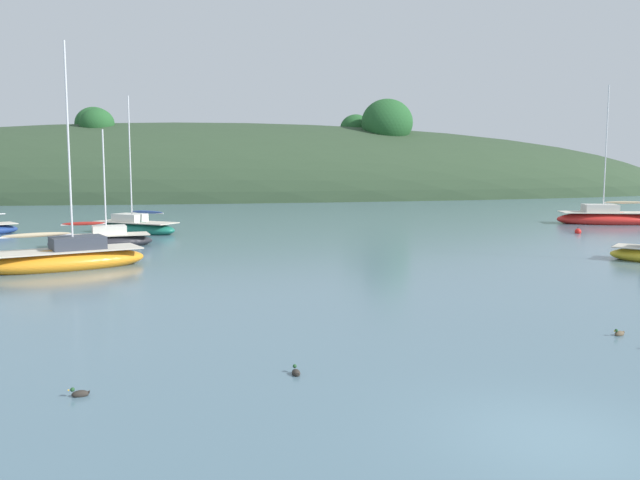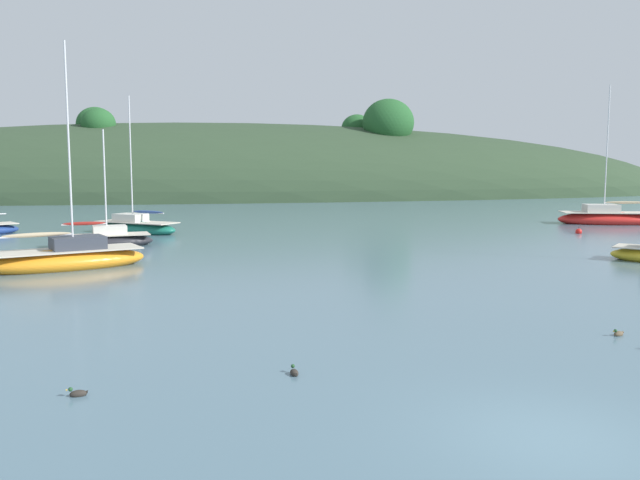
# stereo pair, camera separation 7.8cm
# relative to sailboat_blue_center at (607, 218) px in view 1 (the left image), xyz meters

# --- Properties ---
(ground_plane) EXTENTS (400.00, 400.00, 0.00)m
(ground_plane) POSITION_rel_sailboat_blue_center_xyz_m (-26.98, -36.73, -0.47)
(ground_plane) COLOR slate
(far_shoreline_hill) EXTENTS (150.00, 36.00, 25.05)m
(far_shoreline_hill) POSITION_rel_sailboat_blue_center_xyz_m (-26.93, 51.90, -0.41)
(far_shoreline_hill) COLOR #2D422B
(far_shoreline_hill) RESTS_ON ground
(sailboat_blue_center) EXTENTS (8.36, 5.04, 11.22)m
(sailboat_blue_center) POSITION_rel_sailboat_blue_center_xyz_m (0.00, 0.00, 0.00)
(sailboat_blue_center) COLOR red
(sailboat_blue_center) RESTS_ON ground
(sailboat_red_portside) EXTENTS (6.04, 2.95, 6.91)m
(sailboat_red_portside) POSITION_rel_sailboat_blue_center_xyz_m (-37.85, -7.13, -0.11)
(sailboat_red_portside) COLOR #232328
(sailboat_red_portside) RESTS_ON ground
(sailboat_black_sloop) EXTENTS (6.50, 5.74, 9.61)m
(sailboat_black_sloop) POSITION_rel_sailboat_blue_center_xyz_m (-36.49, 0.35, -0.07)
(sailboat_black_sloop) COLOR #196B56
(sailboat_black_sloop) RESTS_ON ground
(sailboat_orange_cutter) EXTENTS (7.56, 4.76, 10.41)m
(sailboat_orange_cutter) POSITION_rel_sailboat_blue_center_xyz_m (-38.46, -15.25, -0.04)
(sailboat_orange_cutter) COLOR orange
(sailboat_orange_cutter) RESTS_ON ground
(mooring_buoy_inner) EXTENTS (0.44, 0.44, 0.54)m
(mooring_buoy_inner) POSITION_rel_sailboat_blue_center_xyz_m (-6.60, -6.14, -0.35)
(mooring_buoy_inner) COLOR red
(mooring_buoy_inner) RESTS_ON ground
(duck_lead) EXTENTS (0.19, 0.42, 0.24)m
(duck_lead) POSITION_rel_sailboat_blue_center_xyz_m (-30.79, -32.39, -0.42)
(duck_lead) COLOR #2D2823
(duck_lead) RESTS_ON ground
(duck_trailing) EXTENTS (0.42, 0.28, 0.24)m
(duck_trailing) POSITION_rel_sailboat_blue_center_xyz_m (-21.48, -30.84, -0.42)
(duck_trailing) COLOR brown
(duck_trailing) RESTS_ON ground
(duck_lone_right) EXTENTS (0.43, 0.22, 0.24)m
(duck_lone_right) POSITION_rel_sailboat_blue_center_xyz_m (-35.33, -32.85, -0.42)
(duck_lone_right) COLOR #2D2823
(duck_lone_right) RESTS_ON ground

